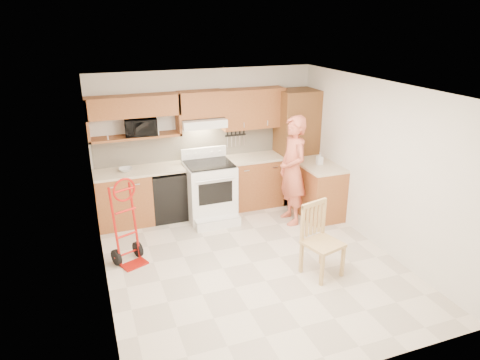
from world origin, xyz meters
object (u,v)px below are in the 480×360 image
microwave (141,127)px  range (211,187)px  hand_truck (128,226)px  dining_chair (323,241)px  person (293,171)px

microwave → range: microwave is taller
hand_truck → dining_chair: hand_truck is taller
range → dining_chair: 2.41m
person → dining_chair: 1.74m
microwave → dining_chair: microwave is taller
hand_truck → dining_chair: (2.42, -1.21, -0.08)m
microwave → hand_truck: (-0.48, -1.48, -1.05)m
person → dining_chair: bearing=-10.2°
range → hand_truck: 1.83m
microwave → hand_truck: bearing=-103.2°
range → person: bearing=-24.9°
dining_chair → microwave: bearing=110.7°
person → hand_truck: bearing=-79.0°
range → dining_chair: bearing=-68.1°
hand_truck → range: bearing=11.4°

